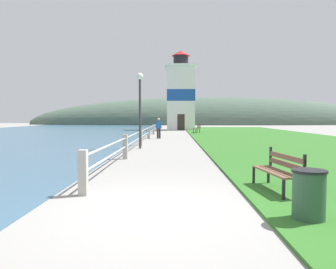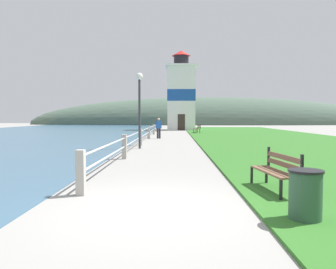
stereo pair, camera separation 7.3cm
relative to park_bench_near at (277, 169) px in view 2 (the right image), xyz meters
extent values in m
plane|color=gray|center=(-2.58, -1.29, -0.54)|extent=(160.00, 160.00, 0.00)
cube|color=#2D6623|center=(5.17, 17.00, -0.51)|extent=(12.00, 54.90, 0.06)
cube|color=#A8A399|center=(-4.24, -0.29, -0.05)|extent=(0.18, 0.18, 0.97)
cube|color=#A8A399|center=(-4.24, 5.73, -0.05)|extent=(0.18, 0.18, 0.97)
cube|color=#A8A399|center=(-4.24, 11.75, -0.05)|extent=(0.18, 0.18, 0.97)
cube|color=#A8A399|center=(-4.24, 17.77, -0.05)|extent=(0.18, 0.18, 0.97)
cube|color=#A8A399|center=(-4.24, 23.79, -0.05)|extent=(0.18, 0.18, 0.97)
cube|color=#A8A399|center=(-4.24, 29.81, -0.05)|extent=(0.18, 0.18, 0.97)
cylinder|color=#B2B2B7|center=(-4.24, 14.76, 0.29)|extent=(0.06, 30.11, 0.06)
cylinder|color=#B2B2B7|center=(-4.24, 14.76, -0.05)|extent=(0.06, 30.11, 0.06)
cube|color=brown|center=(-0.24, -0.03, -0.07)|extent=(0.31, 1.65, 0.04)
cube|color=brown|center=(-0.09, -0.01, -0.07)|extent=(0.31, 1.65, 0.04)
cube|color=brown|center=(0.06, 0.01, -0.07)|extent=(0.31, 1.65, 0.04)
cube|color=brown|center=(0.14, 0.02, 0.25)|extent=(0.25, 1.65, 0.11)
cube|color=brown|center=(0.14, 0.02, 0.09)|extent=(0.25, 1.65, 0.11)
cube|color=black|center=(-0.18, -0.83, -0.31)|extent=(0.06, 0.06, 0.45)
cube|color=black|center=(-0.37, 0.76, -0.31)|extent=(0.06, 0.06, 0.45)
cube|color=black|center=(0.19, -0.78, -0.31)|extent=(0.06, 0.06, 0.45)
cube|color=black|center=(0.00, 0.81, -0.31)|extent=(0.06, 0.06, 0.45)
cube|color=black|center=(0.24, -0.78, 0.16)|extent=(0.06, 0.06, 0.49)
cube|color=black|center=(0.05, 0.81, 0.16)|extent=(0.06, 0.06, 0.49)
cube|color=brown|center=(-0.17, 25.97, -0.07)|extent=(0.25, 1.63, 0.04)
cube|color=brown|center=(-0.02, 25.98, -0.07)|extent=(0.25, 1.63, 0.04)
cube|color=brown|center=(0.13, 26.00, -0.07)|extent=(0.25, 1.63, 0.04)
cube|color=brown|center=(0.21, 26.00, 0.25)|extent=(0.19, 1.62, 0.11)
cube|color=brown|center=(0.21, 26.00, 0.09)|extent=(0.19, 1.62, 0.11)
cube|color=black|center=(-0.14, 25.18, -0.31)|extent=(0.05, 0.05, 0.45)
cube|color=black|center=(-0.27, 26.75, -0.31)|extent=(0.05, 0.05, 0.45)
cube|color=black|center=(0.23, 25.21, -0.31)|extent=(0.05, 0.05, 0.45)
cube|color=black|center=(0.10, 26.78, -0.31)|extent=(0.05, 0.05, 0.45)
cube|color=black|center=(0.28, 25.22, 0.16)|extent=(0.05, 0.05, 0.49)
cube|color=black|center=(0.15, 26.79, 0.16)|extent=(0.05, 0.05, 0.49)
cube|color=white|center=(-1.43, 35.01, 3.43)|extent=(3.46, 3.46, 7.94)
cube|color=#194799|center=(-1.43, 35.01, 3.83)|extent=(3.50, 3.50, 1.43)
cube|color=white|center=(-1.43, 35.01, 7.53)|extent=(3.98, 3.98, 0.25)
cylinder|color=black|center=(-1.43, 35.01, 8.27)|extent=(1.90, 1.90, 1.24)
cone|color=red|center=(-1.43, 35.01, 9.23)|extent=(2.38, 2.38, 0.68)
cube|color=#332823|center=(-1.43, 33.26, 0.46)|extent=(0.90, 0.06, 2.00)
cylinder|color=#28282D|center=(-3.56, 17.98, -0.15)|extent=(0.15, 0.15, 0.77)
cylinder|color=#28282D|center=(-3.40, 18.06, -0.15)|extent=(0.15, 0.15, 0.77)
cube|color=#1E4C99|center=(-3.48, 18.02, 0.53)|extent=(0.44, 0.37, 0.58)
sphere|color=tan|center=(-3.48, 18.02, 0.94)|extent=(0.21, 0.21, 0.21)
cylinder|color=#2D5138|center=(-0.18, -2.02, -0.14)|extent=(0.50, 0.50, 0.80)
cylinder|color=black|center=(-0.18, -2.02, 0.28)|extent=(0.54, 0.54, 0.04)
cylinder|color=#333338|center=(-4.09, 9.99, 1.26)|extent=(0.12, 0.12, 3.60)
sphere|color=white|center=(-4.09, 9.99, 3.24)|extent=(0.36, 0.36, 0.36)
ellipsoid|color=#475B4C|center=(5.42, 65.30, -0.54)|extent=(80.00, 16.00, 12.00)
camera|label=1|loc=(-2.31, -7.15, 1.13)|focal=35.00mm
camera|label=2|loc=(-2.24, -7.15, 1.13)|focal=35.00mm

